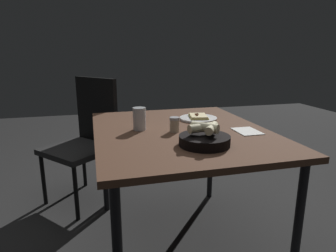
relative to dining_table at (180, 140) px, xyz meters
name	(u,v)px	position (x,y,z in m)	size (l,w,h in m)	color
ground	(179,243)	(0.00, 0.00, -0.66)	(8.00, 8.00, 0.00)	#282828
dining_table	(180,140)	(0.00, 0.00, 0.00)	(1.13, 0.93, 0.72)	brown
pizza_plate	(198,118)	(-0.20, 0.18, 0.07)	(0.23, 0.23, 0.04)	white
bread_basket	(205,138)	(0.29, 0.02, 0.09)	(0.24, 0.24, 0.11)	black
beer_glass	(139,120)	(-0.05, -0.22, 0.11)	(0.07, 0.07, 0.12)	silver
pepper_shaker	(174,125)	(0.04, -0.05, 0.09)	(0.05, 0.05, 0.08)	#BFB299
napkin	(247,131)	(0.13, 0.33, 0.06)	(0.16, 0.12, 0.00)	white
chair_near	(87,134)	(-0.75, -0.51, -0.13)	(0.62, 0.62, 0.94)	#252525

